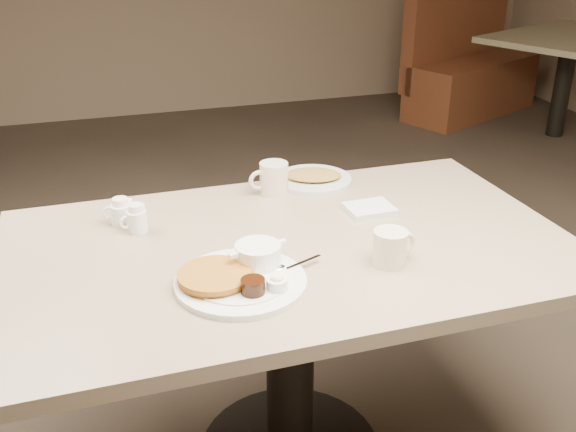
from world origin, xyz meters
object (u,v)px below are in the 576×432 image
object	(u,v)px
coffee_mug_far	(273,178)
creamer_right	(121,213)
hash_plate	(313,178)
coffee_mug_near	(391,247)
diner_table	(290,297)
creamer_left	(136,219)
main_plate	(241,274)
booth_back_right	(477,65)

from	to	relation	value
coffee_mug_far	creamer_right	world-z (taller)	coffee_mug_far
hash_plate	coffee_mug_far	bearing A→B (deg)	-161.40
coffee_mug_near	creamer_right	bearing A→B (deg)	145.02
diner_table	coffee_mug_near	size ratio (longest dim) A/B	11.60
creamer_left	hash_plate	world-z (taller)	creamer_left
coffee_mug_near	hash_plate	distance (m)	0.57
creamer_right	hash_plate	bearing A→B (deg)	12.47
main_plate	creamer_right	size ratio (longest dim) A/B	4.51
booth_back_right	hash_plate	bearing A→B (deg)	-131.08
coffee_mug_far	main_plate	bearing A→B (deg)	-114.54
coffee_mug_far	creamer_left	xyz separation A→B (m)	(-0.43, -0.14, -0.01)
coffee_mug_far	hash_plate	size ratio (longest dim) A/B	0.40
main_plate	booth_back_right	bearing A→B (deg)	49.92
coffee_mug_far	hash_plate	bearing A→B (deg)	18.60
creamer_right	booth_back_right	bearing A→B (deg)	43.75
booth_back_right	diner_table	bearing A→B (deg)	-129.65
coffee_mug_far	creamer_right	distance (m)	0.48
main_plate	creamer_right	bearing A→B (deg)	120.50
creamer_right	booth_back_right	size ratio (longest dim) A/B	0.05
creamer_right	main_plate	bearing A→B (deg)	-59.50
hash_plate	booth_back_right	size ratio (longest dim) A/B	0.18
main_plate	coffee_mug_near	distance (m)	0.38
booth_back_right	coffee_mug_near	bearing A→B (deg)	-125.83
coffee_mug_far	booth_back_right	xyz separation A→B (m)	(2.56, 2.82, -0.39)
creamer_right	hash_plate	world-z (taller)	creamer_right
diner_table	coffee_mug_far	xyz separation A→B (m)	(0.05, 0.34, 0.22)
creamer_right	hash_plate	size ratio (longest dim) A/B	0.28
diner_table	creamer_left	size ratio (longest dim) A/B	18.25
hash_plate	booth_back_right	xyz separation A→B (m)	(2.41, 2.77, -0.35)
diner_table	creamer_right	xyz separation A→B (m)	(-0.42, 0.25, 0.21)
diner_table	coffee_mug_far	bearing A→B (deg)	81.18
main_plate	coffee_mug_far	world-z (taller)	coffee_mug_far
diner_table	hash_plate	distance (m)	0.48
coffee_mug_far	creamer_right	bearing A→B (deg)	-169.56
creamer_right	booth_back_right	distance (m)	4.22
main_plate	creamer_right	world-z (taller)	creamer_right
coffee_mug_far	hash_plate	world-z (taller)	coffee_mug_far
main_plate	booth_back_right	world-z (taller)	booth_back_right
coffee_mug_near	creamer_left	xyz separation A→B (m)	(-0.59, 0.38, -0.01)
main_plate	creamer_right	xyz separation A→B (m)	(-0.24, 0.41, 0.01)
creamer_left	hash_plate	bearing A→B (deg)	18.34
creamer_left	creamer_right	xyz separation A→B (m)	(-0.04, 0.06, -0.00)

